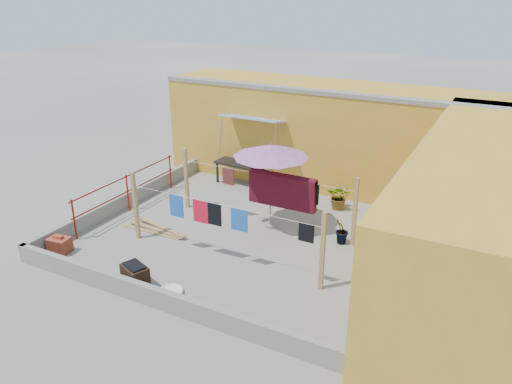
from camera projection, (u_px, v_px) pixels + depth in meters
ground at (250, 236)px, 12.94m from camera, size 80.00×80.00×0.00m
wall_back at (333, 135)px, 15.95m from camera, size 11.00×3.27×3.21m
wall_right at (475, 222)px, 10.09m from camera, size 2.40×9.00×3.20m
parapet_front at (164, 300)px, 9.93m from camera, size 8.30×0.16×0.44m
parapet_left at (127, 200)px, 14.62m from camera, size 0.16×7.30×0.44m
red_railing at (127, 188)px, 14.17m from camera, size 0.05×4.20×1.10m
clothesline_rig at (274, 195)px, 12.80m from camera, size 5.09×2.35×1.80m
patio_umbrella at (271, 151)px, 12.70m from camera, size 2.05×2.05×2.36m
outdoor_table at (240, 164)px, 16.21m from camera, size 1.61×0.87×0.73m
brick_stack at (59, 245)px, 12.12m from camera, size 0.56×0.44×0.45m
lumber_pile at (156, 229)px, 13.19m from camera, size 1.95×0.57×0.12m
brazier at (135, 276)px, 10.68m from camera, size 0.71×0.59×0.54m
white_basin at (171, 292)px, 10.51m from camera, size 0.53×0.53×0.09m
water_jug_a at (395, 239)px, 12.47m from camera, size 0.23×0.23×0.35m
water_jug_b at (398, 256)px, 11.70m from camera, size 0.23×0.23×0.35m
green_hose at (387, 226)px, 13.45m from camera, size 0.57×0.57×0.08m
plant_back_a at (340, 197)px, 14.42m from camera, size 0.76×0.68×0.77m
plant_back_b at (402, 219)px, 13.17m from camera, size 0.39×0.39×0.63m
plant_right_a at (419, 212)px, 13.49m from camera, size 0.46×0.47×0.74m
plant_right_b at (341, 231)px, 12.44m from camera, size 0.38×0.45×0.73m
plant_right_c at (364, 316)px, 9.33m from camera, size 0.55×0.61×0.58m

